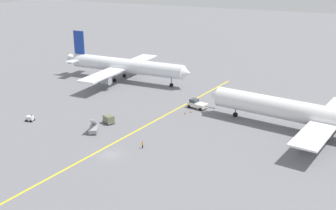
{
  "coord_description": "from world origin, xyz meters",
  "views": [
    {
      "loc": [
        48.65,
        -69.96,
        41.05
      ],
      "look_at": [
        1.71,
        25.7,
        4.0
      ],
      "focal_mm": 44.5,
      "sensor_mm": 36.0,
      "label": 1
    }
  ],
  "objects_px": {
    "pushback_tug": "(197,104)",
    "gse_container_dolly_flat": "(109,119)",
    "gse_gpu_cart_small": "(30,118)",
    "gse_stair_truck_yellow": "(94,128)",
    "traffic_cone_nose_right": "(191,111)",
    "traffic_cone_nose_left": "(185,113)",
    "airliner_at_gate_left": "(125,66)",
    "airliner_being_pushed": "(318,116)",
    "ground_crew_marshaller_foreground": "(143,145)"
  },
  "relations": [
    {
      "from": "gse_container_dolly_flat",
      "to": "traffic_cone_nose_right",
      "type": "distance_m",
      "value": 23.79
    },
    {
      "from": "pushback_tug",
      "to": "ground_crew_marshaller_foreground",
      "type": "xyz_separation_m",
      "value": [
        -0.67,
        -31.36,
        -0.35
      ]
    },
    {
      "from": "gse_gpu_cart_small",
      "to": "ground_crew_marshaller_foreground",
      "type": "height_order",
      "value": "gse_gpu_cart_small"
    },
    {
      "from": "gse_gpu_cart_small",
      "to": "gse_stair_truck_yellow",
      "type": "height_order",
      "value": "gse_stair_truck_yellow"
    },
    {
      "from": "traffic_cone_nose_right",
      "to": "airliner_being_pushed",
      "type": "bearing_deg",
      "value": -1.69
    },
    {
      "from": "gse_stair_truck_yellow",
      "to": "traffic_cone_nose_right",
      "type": "relative_size",
      "value": 8.18
    },
    {
      "from": "airliner_at_gate_left",
      "to": "traffic_cone_nose_right",
      "type": "bearing_deg",
      "value": -30.84
    },
    {
      "from": "airliner_being_pushed",
      "to": "gse_stair_truck_yellow",
      "type": "bearing_deg",
      "value": -155.57
    },
    {
      "from": "airliner_being_pushed",
      "to": "ground_crew_marshaller_foreground",
      "type": "bearing_deg",
      "value": -143.43
    },
    {
      "from": "pushback_tug",
      "to": "traffic_cone_nose_right",
      "type": "xyz_separation_m",
      "value": [
        -0.15,
        -4.43,
        -0.91
      ]
    },
    {
      "from": "pushback_tug",
      "to": "gse_gpu_cart_small",
      "type": "bearing_deg",
      "value": -140.68
    },
    {
      "from": "airliner_being_pushed",
      "to": "gse_gpu_cart_small",
      "type": "xyz_separation_m",
      "value": [
        -70.69,
        -24.38,
        -4.17
      ]
    },
    {
      "from": "gse_container_dolly_flat",
      "to": "pushback_tug",
      "type": "bearing_deg",
      "value": 52.91
    },
    {
      "from": "gse_container_dolly_flat",
      "to": "ground_crew_marshaller_foreground",
      "type": "relative_size",
      "value": 2.37
    },
    {
      "from": "airliner_at_gate_left",
      "to": "traffic_cone_nose_right",
      "type": "xyz_separation_m",
      "value": [
        34.24,
        -20.44,
        -5.16
      ]
    },
    {
      "from": "gse_stair_truck_yellow",
      "to": "pushback_tug",
      "type": "bearing_deg",
      "value": 59.98
    },
    {
      "from": "gse_container_dolly_flat",
      "to": "traffic_cone_nose_left",
      "type": "xyz_separation_m",
      "value": [
        15.38,
        15.48,
        -0.9
      ]
    },
    {
      "from": "pushback_tug",
      "to": "traffic_cone_nose_left",
      "type": "height_order",
      "value": "pushback_tug"
    },
    {
      "from": "airliner_being_pushed",
      "to": "ground_crew_marshaller_foreground",
      "type": "height_order",
      "value": "airliner_being_pushed"
    },
    {
      "from": "pushback_tug",
      "to": "gse_container_dolly_flat",
      "type": "distance_m",
      "value": 27.27
    },
    {
      "from": "airliner_at_gate_left",
      "to": "airliner_being_pushed",
      "type": "height_order",
      "value": "airliner_at_gate_left"
    },
    {
      "from": "airliner_at_gate_left",
      "to": "traffic_cone_nose_right",
      "type": "height_order",
      "value": "airliner_at_gate_left"
    },
    {
      "from": "airliner_being_pushed",
      "to": "gse_container_dolly_flat",
      "type": "height_order",
      "value": "airliner_being_pushed"
    },
    {
      "from": "pushback_tug",
      "to": "gse_container_dolly_flat",
      "type": "height_order",
      "value": "pushback_tug"
    },
    {
      "from": "airliner_being_pushed",
      "to": "traffic_cone_nose_right",
      "type": "bearing_deg",
      "value": 178.31
    },
    {
      "from": "ground_crew_marshaller_foreground",
      "to": "traffic_cone_nose_right",
      "type": "distance_m",
      "value": 26.94
    },
    {
      "from": "airliner_being_pushed",
      "to": "pushback_tug",
      "type": "height_order",
      "value": "airliner_being_pushed"
    },
    {
      "from": "gse_stair_truck_yellow",
      "to": "traffic_cone_nose_left",
      "type": "xyz_separation_m",
      "value": [
        15.4,
        22.23,
        -0.75
      ]
    },
    {
      "from": "gse_stair_truck_yellow",
      "to": "ground_crew_marshaller_foreground",
      "type": "distance_m",
      "value": 16.06
    },
    {
      "from": "airliner_at_gate_left",
      "to": "traffic_cone_nose_left",
      "type": "bearing_deg",
      "value": -33.77
    },
    {
      "from": "traffic_cone_nose_left",
      "to": "ground_crew_marshaller_foreground",
      "type": "bearing_deg",
      "value": -89.08
    },
    {
      "from": "gse_stair_truck_yellow",
      "to": "traffic_cone_nose_left",
      "type": "relative_size",
      "value": 8.18
    },
    {
      "from": "gse_stair_truck_yellow",
      "to": "traffic_cone_nose_right",
      "type": "height_order",
      "value": "gse_stair_truck_yellow"
    },
    {
      "from": "airliner_being_pushed",
      "to": "ground_crew_marshaller_foreground",
      "type": "xyz_separation_m",
      "value": [
        -34.93,
        -25.91,
        -4.13
      ]
    },
    {
      "from": "gse_container_dolly_flat",
      "to": "ground_crew_marshaller_foreground",
      "type": "xyz_separation_m",
      "value": [
        15.78,
        -9.61,
        -0.34
      ]
    },
    {
      "from": "airliner_being_pushed",
      "to": "gse_stair_truck_yellow",
      "type": "xyz_separation_m",
      "value": [
        -50.73,
        -23.05,
        -3.94
      ]
    },
    {
      "from": "airliner_being_pushed",
      "to": "gse_container_dolly_flat",
      "type": "bearing_deg",
      "value": -162.18
    },
    {
      "from": "pushback_tug",
      "to": "traffic_cone_nose_left",
      "type": "bearing_deg",
      "value": -99.68
    },
    {
      "from": "traffic_cone_nose_left",
      "to": "traffic_cone_nose_right",
      "type": "bearing_deg",
      "value": 63.44
    },
    {
      "from": "ground_crew_marshaller_foreground",
      "to": "traffic_cone_nose_left",
      "type": "relative_size",
      "value": 2.69
    },
    {
      "from": "gse_container_dolly_flat",
      "to": "traffic_cone_nose_right",
      "type": "relative_size",
      "value": 6.38
    },
    {
      "from": "gse_gpu_cart_small",
      "to": "ground_crew_marshaller_foreground",
      "type": "distance_m",
      "value": 35.79
    },
    {
      "from": "airliner_at_gate_left",
      "to": "pushback_tug",
      "type": "height_order",
      "value": "airliner_at_gate_left"
    },
    {
      "from": "traffic_cone_nose_left",
      "to": "traffic_cone_nose_right",
      "type": "distance_m",
      "value": 2.05
    },
    {
      "from": "traffic_cone_nose_left",
      "to": "gse_gpu_cart_small",
      "type": "bearing_deg",
      "value": -146.32
    },
    {
      "from": "airliner_being_pushed",
      "to": "gse_stair_truck_yellow",
      "type": "height_order",
      "value": "airliner_being_pushed"
    },
    {
      "from": "airliner_being_pushed",
      "to": "pushback_tug",
      "type": "xyz_separation_m",
      "value": [
        -34.27,
        5.45,
        -3.78
      ]
    },
    {
      "from": "pushback_tug",
      "to": "gse_container_dolly_flat",
      "type": "bearing_deg",
      "value": -127.09
    },
    {
      "from": "pushback_tug",
      "to": "airliner_being_pushed",
      "type": "bearing_deg",
      "value": -9.04
    },
    {
      "from": "ground_crew_marshaller_foreground",
      "to": "gse_stair_truck_yellow",
      "type": "bearing_deg",
      "value": 169.72
    }
  ]
}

